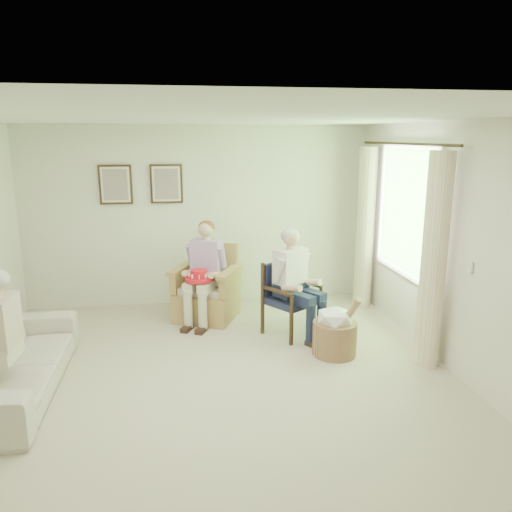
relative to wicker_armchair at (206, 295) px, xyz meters
The scene contains 17 objects.
floor 2.06m from the wicker_armchair, 91.13° to the right, with size 5.50×5.50×0.00m, color beige.
back_wall 1.22m from the wicker_armchair, 93.22° to the left, with size 5.00×0.04×2.60m, color silver.
front_wall 4.89m from the wicker_armchair, 90.48° to the right, with size 5.00×0.04×2.60m, color silver.
right_wall 3.34m from the wicker_armchair, 39.62° to the right, with size 0.04×5.50×2.60m, color silver.
ceiling 3.06m from the wicker_armchair, 91.13° to the right, with size 5.00×5.50×0.02m, color white.
window 2.86m from the wicker_armchair, 19.03° to the right, with size 0.13×2.50×1.63m.
curtain_left 3.04m from the wicker_armchair, 38.42° to the right, with size 0.34×0.34×2.30m, color beige.
curtain_right 2.44m from the wicker_armchair, ahead, with size 0.34×0.34×2.30m, color beige.
framed_print_left 2.00m from the wicker_armchair, 150.43° to the left, with size 0.45×0.05×0.55m.
framed_print_right 1.68m from the wicker_armchair, 125.97° to the left, with size 0.45×0.05×0.55m.
wicker_armchair is the anchor object (origin of this frame).
wood_armchair 1.23m from the wicker_armchair, 33.33° to the right, with size 0.58×0.55×0.89m.
sofa 2.66m from the wicker_armchair, 138.38° to the right, with size 0.84×2.16×0.63m, color beige.
person_wicker 0.48m from the wicker_armchair, 90.00° to the right, with size 0.40×0.63×1.33m.
person_dark 1.38m from the wicker_armchair, 38.80° to the right, with size 0.40×0.63×1.33m.
red_hat 0.49m from the wicker_armchair, 109.14° to the right, with size 0.36×0.36×0.14m.
hatbox 1.99m from the wicker_armchair, 46.39° to the right, with size 0.59×0.59×0.74m.
Camera 1 is at (-0.31, -4.50, 2.44)m, focal length 35.00 mm.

